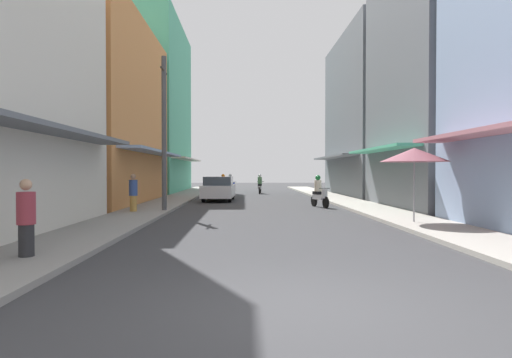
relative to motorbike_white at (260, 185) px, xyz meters
The scene contains 16 objects.
ground_plane 11.82m from the motorbike_white, 92.22° to the right, with size 89.47×89.47×0.00m, color #38383A.
sidewalk_left 13.01m from the motorbike_white, 114.90° to the right, with size 2.18×48.67×0.12m, color gray.
sidewalk_right 12.65m from the motorbike_white, 68.86° to the right, with size 2.18×48.67×0.12m, color #ADA89E.
building_left_mid 14.67m from the motorbike_white, 132.82° to the right, with size 7.05×12.17×9.85m.
building_left_far 11.83m from the motorbike_white, 163.67° to the left, with size 7.05×12.30×14.20m.
building_right_mid 17.07m from the motorbike_white, 57.78° to the right, with size 7.05×8.19×12.17m.
building_right_far 10.54m from the motorbike_white, 21.18° to the right, with size 7.05×11.37×11.45m.
motorbike_white is the anchor object (origin of this frame).
motorbike_blue 2.33m from the motorbike_white, 168.52° to the right, with size 0.74×1.75×1.58m.
motorbike_maroon 4.34m from the motorbike_white, 129.99° to the right, with size 0.56×1.80×1.58m.
motorbike_silver 13.13m from the motorbike_white, 79.32° to the right, with size 0.71×1.76×1.58m.
parked_car 8.66m from the motorbike_white, 108.63° to the right, with size 1.91×4.16×1.45m.
pedestrian_crossing 25.81m from the motorbike_white, 102.14° to the right, with size 0.34×0.34×1.61m.
pedestrian_foreground 17.04m from the motorbike_white, 109.88° to the right, with size 0.34×0.34×1.66m.
vendor_umbrella 20.42m from the motorbike_white, 77.92° to the right, with size 2.18×2.18×2.52m.
utility_pole 16.39m from the motorbike_white, 106.65° to the right, with size 0.20×1.20×6.60m.
Camera 1 is at (-0.79, -5.29, 1.75)m, focal length 29.60 mm.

